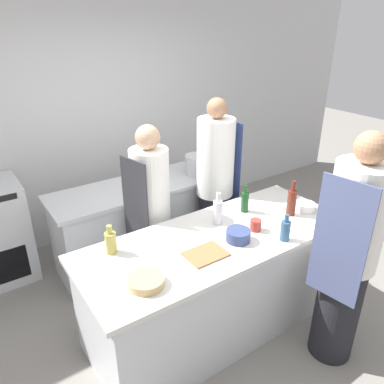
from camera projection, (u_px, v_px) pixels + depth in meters
The scene contains 18 objects.
ground_plane at pixel (214, 323), 3.29m from camera, with size 16.00×16.00×0.00m, color gray.
wall_back at pixel (104, 117), 4.29m from camera, with size 8.00×0.06×2.80m.
prep_counter at pixel (216, 282), 3.10m from camera, with size 2.21×0.88×0.89m.
pass_counter at pixel (145, 222), 4.02m from camera, with size 1.93×0.64×0.89m.
chef_at_prep_near at pixel (348, 256), 2.64m from camera, with size 0.42×0.40×1.82m.
chef_at_stove at pixel (215, 187), 3.76m from camera, with size 0.42×0.41×1.78m.
chef_at_pass_far at pixel (151, 216), 3.32m from camera, with size 0.37×0.36×1.66m.
bottle_olive_oil at pixel (285, 230), 2.84m from camera, with size 0.07×0.07×0.22m.
bottle_vinegar at pixel (218, 211), 3.06m from camera, with size 0.08×0.08×0.28m.
bottle_wine at pixel (111, 242), 2.69m from camera, with size 0.08×0.08×0.22m.
bottle_cooking_oil at pixel (292, 201), 3.19m from camera, with size 0.08×0.08×0.32m.
bottle_sauce at pixel (245, 201), 3.26m from camera, with size 0.07×0.07×0.25m.
bowl_mixing_large at pixel (238, 235), 2.85m from camera, with size 0.19×0.19×0.09m.
bowl_prep_small at pixel (146, 281), 2.38m from camera, with size 0.24×0.24×0.06m.
bowl_ceramic_blue at pixel (305, 207), 3.30m from camera, with size 0.17×0.17×0.07m.
cup at pixel (256, 225), 2.99m from camera, with size 0.09×0.09×0.09m.
cutting_board at pixel (206, 254), 2.69m from camera, with size 0.29×0.22×0.01m.
stockpot at pixel (197, 165), 4.03m from camera, with size 0.25×0.25×0.22m.
Camera 1 is at (-1.57, -1.94, 2.44)m, focal length 35.00 mm.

